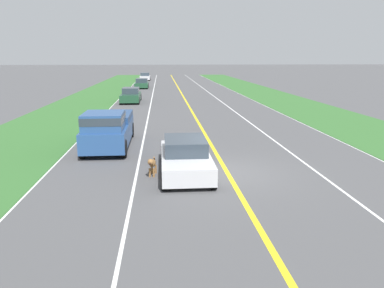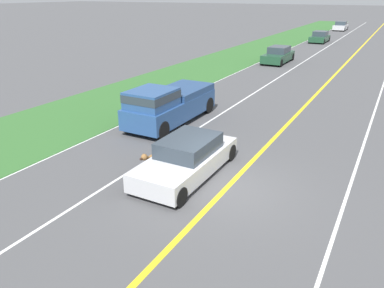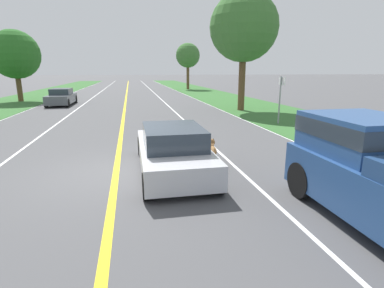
{
  "view_description": "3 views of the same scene",
  "coord_description": "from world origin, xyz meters",
  "px_view_note": "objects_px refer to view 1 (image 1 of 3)",
  "views": [
    {
      "loc": [
        2.51,
        13.69,
        4.39
      ],
      "look_at": [
        1.37,
        -0.06,
        1.16
      ],
      "focal_mm": 35.0,
      "sensor_mm": 36.0,
      "label": 1
    },
    {
      "loc": [
        -4.18,
        9.96,
        5.9
      ],
      "look_at": [
        1.76,
        -0.82,
        0.89
      ],
      "focal_mm": 35.0,
      "sensor_mm": 36.0,
      "label": 2
    },
    {
      "loc": [
        0.52,
        -8.37,
        2.82
      ],
      "look_at": [
        2.08,
        -0.67,
        0.89
      ],
      "focal_mm": 28.0,
      "sensor_mm": 36.0,
      "label": 3
    }
  ],
  "objects_px": {
    "dog": "(152,164)",
    "pickup_truck": "(108,128)",
    "car_trailing_near": "(131,95)",
    "car_trailing_mid": "(142,84)",
    "ego_car": "(185,157)",
    "car_trailing_far": "(145,77)"
  },
  "relations": [
    {
      "from": "pickup_truck",
      "to": "car_trailing_near",
      "type": "bearing_deg",
      "value": -88.91
    },
    {
      "from": "car_trailing_near",
      "to": "car_trailing_mid",
      "type": "relative_size",
      "value": 1.07
    },
    {
      "from": "ego_car",
      "to": "pickup_truck",
      "type": "relative_size",
      "value": 0.82
    },
    {
      "from": "pickup_truck",
      "to": "car_trailing_far",
      "type": "height_order",
      "value": "pickup_truck"
    },
    {
      "from": "car_trailing_far",
      "to": "dog",
      "type": "bearing_deg",
      "value": 92.5
    },
    {
      "from": "car_trailing_mid",
      "to": "car_trailing_far",
      "type": "height_order",
      "value": "car_trailing_far"
    },
    {
      "from": "car_trailing_far",
      "to": "car_trailing_mid",
      "type": "bearing_deg",
      "value": 90.75
    },
    {
      "from": "car_trailing_mid",
      "to": "ego_car",
      "type": "bearing_deg",
      "value": 95.1
    },
    {
      "from": "car_trailing_near",
      "to": "car_trailing_far",
      "type": "bearing_deg",
      "value": -90.02
    },
    {
      "from": "pickup_truck",
      "to": "car_trailing_far",
      "type": "bearing_deg",
      "value": -89.63
    },
    {
      "from": "car_trailing_near",
      "to": "car_trailing_far",
      "type": "height_order",
      "value": "car_trailing_far"
    },
    {
      "from": "ego_car",
      "to": "car_trailing_far",
      "type": "distance_m",
      "value": 58.57
    },
    {
      "from": "pickup_truck",
      "to": "car_trailing_near",
      "type": "xyz_separation_m",
      "value": [
        0.36,
        -19.04,
        -0.32
      ]
    },
    {
      "from": "pickup_truck",
      "to": "car_trailing_mid",
      "type": "height_order",
      "value": "pickup_truck"
    },
    {
      "from": "pickup_truck",
      "to": "car_trailing_near",
      "type": "distance_m",
      "value": 19.04
    },
    {
      "from": "dog",
      "to": "car_trailing_near",
      "type": "height_order",
      "value": "car_trailing_near"
    },
    {
      "from": "pickup_truck",
      "to": "car_trailing_near",
      "type": "relative_size",
      "value": 1.21
    },
    {
      "from": "ego_car",
      "to": "car_trailing_far",
      "type": "relative_size",
      "value": 1.08
    },
    {
      "from": "ego_car",
      "to": "car_trailing_mid",
      "type": "height_order",
      "value": "car_trailing_mid"
    },
    {
      "from": "dog",
      "to": "pickup_truck",
      "type": "distance_m",
      "value": 5.24
    },
    {
      "from": "ego_car",
      "to": "dog",
      "type": "xyz_separation_m",
      "value": [
        1.27,
        0.37,
        -0.14
      ]
    },
    {
      "from": "dog",
      "to": "car_trailing_mid",
      "type": "distance_m",
      "value": 40.84
    }
  ]
}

